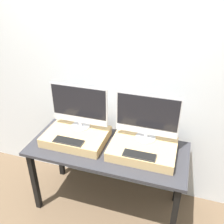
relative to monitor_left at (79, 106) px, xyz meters
The scene contains 8 objects.
wall_back 0.48m from the monitor_left, 37.82° to the left, with size 8.00×0.04×2.60m.
workbench 0.54m from the monitor_left, 22.77° to the right, with size 1.49×0.65×0.74m.
wooden_riser_left 0.30m from the monitor_left, 90.00° to the right, with size 0.59×0.44×0.09m.
monitor_left is the anchor object (origin of this frame).
keyboard_left 0.35m from the monitor_left, 90.00° to the right, with size 0.28×0.10×0.01m.
wooden_riser_right 0.72m from the monitor_left, ahead, with size 0.59×0.44×0.09m.
monitor_right 0.66m from the monitor_left, ahead, with size 0.57×0.19×0.44m.
keyboard_right 0.75m from the monitor_left, 22.43° to the right, with size 0.28×0.10×0.01m.
Camera 1 is at (0.61, -1.45, 2.18)m, focal length 40.00 mm.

